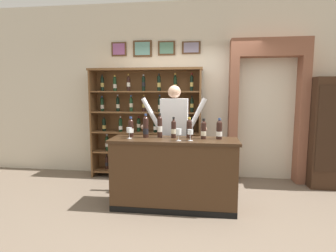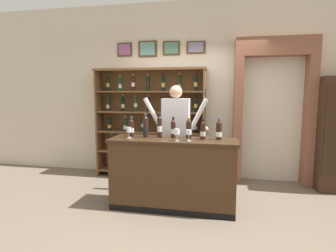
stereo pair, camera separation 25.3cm
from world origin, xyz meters
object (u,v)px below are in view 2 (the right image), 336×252
object	(u,v)px
wine_glass_left	(177,132)
wine_glass_spare	(129,130)
tasting_bottle_brunello	(146,127)
tasting_bottle_vin_santo	(131,127)
tasting_bottle_grappa	(189,129)
tasting_bottle_bianco	(203,130)
shopkeeper	(176,127)
tasting_bottle_super_tuscan	(173,129)
wine_shelf	(150,120)
tasting_counter	(173,174)
tasting_bottle_rosso	(219,130)
wine_glass_center	(189,133)
tasting_bottle_prosecco	(160,126)

from	to	relation	value
wine_glass_left	wine_glass_spare	size ratio (longest dim) A/B	1.05
tasting_bottle_brunello	wine_glass_spare	xyz separation A→B (m)	(-0.21, -0.12, -0.04)
tasting_bottle_vin_santo	tasting_bottle_grappa	xyz separation A→B (m)	(0.85, -0.01, 0.01)
tasting_bottle_brunello	tasting_bottle_bianco	distance (m)	0.82
shopkeeper	tasting_bottle_brunello	world-z (taller)	shopkeeper
tasting_bottle_super_tuscan	shopkeeper	bearing A→B (deg)	95.31
tasting_bottle_super_tuscan	tasting_bottle_grappa	world-z (taller)	tasting_bottle_super_tuscan
wine_shelf	tasting_bottle_vin_santo	world-z (taller)	wine_shelf
wine_glass_spare	tasting_counter	bearing A→B (deg)	4.65
wine_glass_spare	tasting_bottle_grappa	bearing A→B (deg)	10.66
tasting_bottle_rosso	wine_glass_left	world-z (taller)	tasting_bottle_rosso
wine_glass_left	wine_glass_center	bearing A→B (deg)	12.28
tasting_bottle_super_tuscan	tasting_bottle_bianco	world-z (taller)	tasting_bottle_super_tuscan
wine_shelf	wine_glass_center	bearing A→B (deg)	-57.81
shopkeeper	wine_glass_spare	distance (m)	0.83
tasting_bottle_brunello	tasting_bottle_rosso	world-z (taller)	tasting_bottle_brunello
tasting_bottle_brunello	wine_glass_center	distance (m)	0.67
tasting_bottle_vin_santo	tasting_bottle_super_tuscan	xyz separation A→B (m)	(0.63, -0.03, 0.00)
wine_shelf	tasting_bottle_prosecco	distance (m)	1.34
tasting_bottle_vin_santo	wine_glass_left	world-z (taller)	tasting_bottle_vin_santo
wine_glass_spare	wine_glass_center	size ratio (longest dim) A/B	1.02
tasting_bottle_prosecco	tasting_counter	bearing A→B (deg)	-25.45
shopkeeper	wine_glass_center	bearing A→B (deg)	-66.51
tasting_bottle_bianco	shopkeeper	bearing A→B (deg)	132.94
tasting_bottle_rosso	shopkeeper	bearing A→B (deg)	144.42
tasting_bottle_rosso	tasting_bottle_vin_santo	bearing A→B (deg)	178.12
tasting_counter	tasting_bottle_grappa	bearing A→B (deg)	27.18
tasting_bottle_prosecco	tasting_bottle_bianco	xyz separation A→B (m)	(0.62, -0.04, -0.03)
tasting_bottle_brunello	tasting_bottle_rosso	distance (m)	1.03
tasting_bottle_prosecco	tasting_bottle_grappa	bearing A→B (deg)	0.40
shopkeeper	tasting_bottle_prosecco	size ratio (longest dim) A/B	5.04
tasting_bottle_super_tuscan	wine_glass_left	bearing A→B (deg)	-67.81
wine_shelf	tasting_bottle_grappa	bearing A→B (deg)	-54.41
wine_shelf	tasting_bottle_rosso	distance (m)	1.83
tasting_bottle_rosso	tasting_bottle_grappa	bearing A→B (deg)	175.71
tasting_bottle_grappa	wine_shelf	bearing A→B (deg)	125.59
tasting_bottle_vin_santo	wine_shelf	bearing A→B (deg)	92.12
tasting_counter	tasting_bottle_brunello	xyz separation A→B (m)	(-0.41, 0.07, 0.65)
shopkeeper	tasting_bottle_vin_santo	size ratio (longest dim) A/B	5.96
tasting_bottle_brunello	tasting_bottle_bianco	bearing A→B (deg)	-0.60
tasting_bottle_grappa	wine_glass_center	xyz separation A→B (m)	(0.03, -0.21, -0.03)
wine_shelf	tasting_counter	world-z (taller)	wine_shelf
tasting_bottle_brunello	tasting_bottle_grappa	bearing A→B (deg)	3.42
wine_glass_spare	tasting_bottle_prosecco	bearing A→B (deg)	20.55
tasting_bottle_vin_santo	tasting_bottle_prosecco	world-z (taller)	tasting_bottle_prosecco
tasting_bottle_brunello	wine_glass_center	size ratio (longest dim) A/B	2.24
tasting_bottle_prosecco	tasting_bottle_super_tuscan	size ratio (longest dim) A/B	1.16
tasting_bottle_rosso	tasting_bottle_brunello	bearing A→B (deg)	-179.69
tasting_bottle_vin_santo	wine_glass_spare	xyz separation A→B (m)	(0.02, -0.17, -0.02)
tasting_bottle_brunello	tasting_bottle_prosecco	xyz separation A→B (m)	(0.20, 0.03, 0.01)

